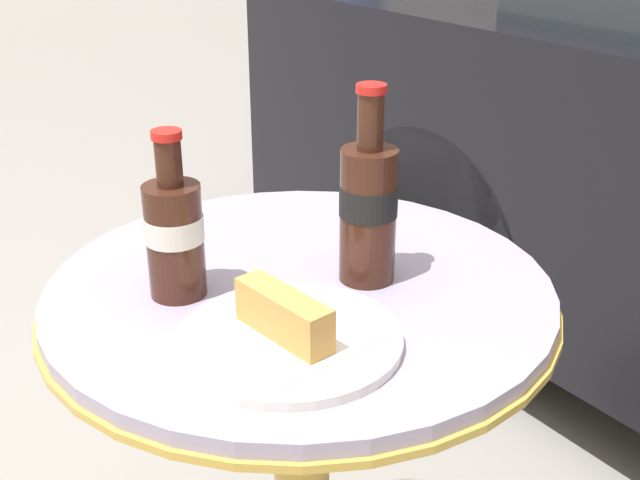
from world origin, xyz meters
TOP-DOWN VIEW (x-y plane):
  - bistro_table at (0.00, 0.00)m, footprint 0.66×0.66m
  - cola_bottle_left at (0.04, 0.08)m, footprint 0.07×0.07m
  - cola_bottle_right at (-0.06, -0.14)m, footprint 0.07×0.07m
  - lunch_plate_near at (0.12, -0.10)m, footprint 0.25×0.25m

SIDE VIEW (x-z plane):
  - bistro_table at x=0.00m, z-range 0.16..0.92m
  - lunch_plate_near at x=0.12m, z-range 0.74..0.81m
  - cola_bottle_right at x=-0.06m, z-range 0.74..0.95m
  - cola_bottle_left at x=0.04m, z-range 0.74..0.99m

